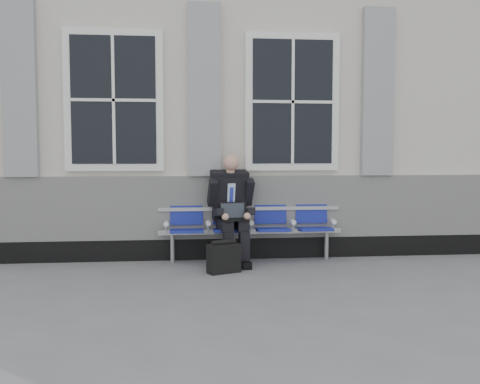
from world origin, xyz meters
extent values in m
plane|color=slate|center=(0.00, 0.00, 0.00)|extent=(70.00, 70.00, 0.00)
cube|color=beige|center=(0.00, 3.50, 2.10)|extent=(14.00, 4.00, 4.20)
cube|color=black|center=(0.00, 1.47, 0.15)|extent=(14.00, 0.10, 0.30)
cube|color=silver|center=(0.00, 1.46, 0.75)|extent=(14.00, 0.08, 0.90)
cube|color=gray|center=(-3.40, 1.44, 2.40)|extent=(0.45, 0.14, 2.40)
cube|color=gray|center=(-0.90, 1.44, 2.40)|extent=(0.45, 0.14, 2.40)
cube|color=gray|center=(1.60, 1.44, 2.40)|extent=(0.45, 0.14, 2.40)
cube|color=white|center=(-2.15, 1.46, 2.25)|extent=(1.35, 0.10, 1.95)
cube|color=black|center=(-2.15, 1.41, 2.25)|extent=(1.15, 0.02, 1.75)
cube|color=white|center=(0.35, 1.46, 2.25)|extent=(1.35, 0.10, 1.95)
cube|color=black|center=(0.35, 1.41, 2.25)|extent=(1.15, 0.02, 1.75)
cube|color=#9EA0A3|center=(-0.26, 1.30, 0.42)|extent=(2.60, 0.07, 0.07)
cube|color=#9EA0A3|center=(-0.26, 1.42, 0.73)|extent=(2.60, 0.05, 0.05)
cylinder|color=#9EA0A3|center=(-1.36, 1.30, 0.20)|extent=(0.06, 0.06, 0.39)
cylinder|color=#9EA0A3|center=(0.84, 1.30, 0.20)|extent=(0.06, 0.06, 0.39)
cube|color=navy|center=(-1.16, 1.22, 0.45)|extent=(0.46, 0.42, 0.07)
cube|color=navy|center=(-1.16, 1.43, 0.71)|extent=(0.46, 0.10, 0.40)
cube|color=navy|center=(-0.56, 1.22, 0.45)|extent=(0.46, 0.42, 0.07)
cube|color=navy|center=(-0.56, 1.43, 0.71)|extent=(0.46, 0.10, 0.40)
cube|color=navy|center=(0.04, 1.22, 0.45)|extent=(0.46, 0.42, 0.07)
cube|color=navy|center=(0.04, 1.43, 0.71)|extent=(0.46, 0.10, 0.40)
cube|color=navy|center=(0.64, 1.22, 0.45)|extent=(0.46, 0.42, 0.07)
cube|color=navy|center=(0.64, 1.43, 0.71)|extent=(0.46, 0.10, 0.40)
cylinder|color=white|center=(-1.44, 1.25, 0.55)|extent=(0.07, 0.12, 0.07)
cylinder|color=white|center=(-0.86, 1.25, 0.55)|extent=(0.07, 0.12, 0.07)
cylinder|color=white|center=(-0.26, 1.25, 0.55)|extent=(0.07, 0.12, 0.07)
cylinder|color=white|center=(0.34, 1.25, 0.55)|extent=(0.07, 0.12, 0.07)
cylinder|color=white|center=(0.92, 1.25, 0.55)|extent=(0.07, 0.12, 0.07)
cube|color=black|center=(-0.61, 0.80, 0.05)|extent=(0.15, 0.29, 0.10)
cube|color=black|center=(-0.39, 0.83, 0.05)|extent=(0.15, 0.29, 0.10)
cube|color=black|center=(-0.61, 0.86, 0.25)|extent=(0.15, 0.15, 0.47)
cube|color=black|center=(-0.40, 0.89, 0.25)|extent=(0.15, 0.15, 0.47)
cube|color=black|center=(-0.64, 1.10, 0.54)|extent=(0.21, 0.50, 0.15)
cube|color=black|center=(-0.43, 1.12, 0.54)|extent=(0.21, 0.50, 0.15)
cube|color=black|center=(-0.57, 1.32, 0.90)|extent=(0.49, 0.42, 0.68)
cube|color=#C2E4FF|center=(-0.55, 1.19, 0.92)|extent=(0.12, 0.11, 0.38)
cube|color=#2933C2|center=(-0.55, 1.18, 0.90)|extent=(0.06, 0.09, 0.32)
cube|color=black|center=(-0.56, 1.29, 1.22)|extent=(0.54, 0.32, 0.15)
cylinder|color=tan|center=(-0.56, 1.24, 1.29)|extent=(0.12, 0.12, 0.11)
sphere|color=tan|center=(-0.55, 1.17, 1.40)|extent=(0.22, 0.22, 0.22)
cube|color=black|center=(-0.81, 1.18, 0.98)|extent=(0.15, 0.31, 0.40)
cube|color=black|center=(-0.30, 1.25, 0.98)|extent=(0.15, 0.31, 0.40)
cube|color=black|center=(-0.74, 1.00, 0.73)|extent=(0.14, 0.34, 0.15)
cube|color=black|center=(-0.32, 1.05, 0.73)|extent=(0.14, 0.34, 0.15)
sphere|color=tan|center=(-0.66, 0.86, 0.68)|extent=(0.10, 0.10, 0.10)
sphere|color=tan|center=(-0.36, 0.90, 0.68)|extent=(0.10, 0.10, 0.10)
cube|color=black|center=(-0.52, 0.96, 0.63)|extent=(0.38, 0.29, 0.02)
cube|color=black|center=(-0.54, 1.08, 0.74)|extent=(0.36, 0.14, 0.23)
cube|color=black|center=(-0.53, 1.08, 0.74)|extent=(0.33, 0.11, 0.19)
cube|color=black|center=(-0.70, 0.57, 0.18)|extent=(0.45, 0.32, 0.37)
cylinder|color=black|center=(-0.70, 0.57, 0.39)|extent=(0.33, 0.19, 0.07)
camera|label=1|loc=(-1.18, -6.13, 1.53)|focal=40.00mm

